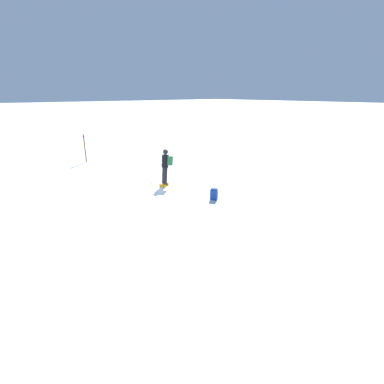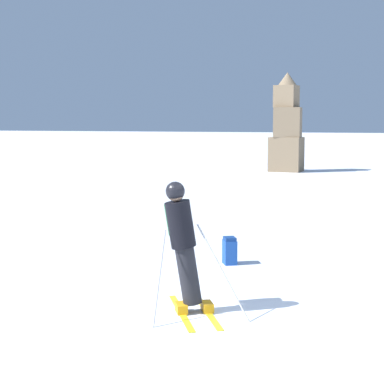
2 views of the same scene
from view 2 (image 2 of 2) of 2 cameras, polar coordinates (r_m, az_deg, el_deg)
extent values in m
plane|color=white|center=(8.53, 8.92, -11.53)|extent=(300.00, 300.00, 0.00)
cube|color=yellow|center=(8.89, -0.96, -10.66)|extent=(0.99, 1.48, 0.01)
cube|color=yellow|center=(8.95, 1.35, -10.54)|extent=(0.99, 1.48, 0.01)
cube|color=orange|center=(8.87, -0.96, -10.25)|extent=(0.27, 0.31, 0.12)
cube|color=orange|center=(8.94, 1.35, -10.14)|extent=(0.27, 0.31, 0.12)
cylinder|color=black|center=(8.77, -0.32, -7.39)|extent=(0.46, 0.42, 0.83)
cylinder|color=black|center=(8.62, -1.04, -2.88)|extent=(0.55, 0.52, 0.67)
sphere|color=tan|center=(8.55, -1.47, -0.12)|extent=(0.34, 0.33, 0.26)
sphere|color=black|center=(8.55, -1.50, 0.07)|extent=(0.39, 0.38, 0.30)
cube|color=#236633|center=(8.86, -1.33, -2.42)|extent=(0.39, 0.34, 0.48)
cylinder|color=#B7B7BC|center=(8.41, -2.92, -7.60)|extent=(0.10, 0.57, 1.17)
cylinder|color=#B7B7BC|center=(8.54, 2.77, -7.15)|extent=(0.80, 0.13, 1.24)
cube|color=#7A664C|center=(34.08, 8.38, 3.33)|extent=(1.63, 1.38, 1.80)
cube|color=#7A664C|center=(33.97, 8.51, 6.15)|extent=(1.50, 1.38, 1.55)
cube|color=#7A664C|center=(34.10, 8.39, 8.40)|extent=(1.19, 1.14, 1.13)
cone|color=#7A664C|center=(34.11, 8.48, 9.92)|extent=(0.98, 0.98, 0.67)
cube|color=#194293|center=(11.80, 3.37, -5.36)|extent=(0.35, 0.37, 0.44)
cube|color=navy|center=(11.75, 3.37, -4.17)|extent=(0.31, 0.33, 0.06)
camera|label=1|loc=(20.45, 36.43, 10.19)|focal=28.00mm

